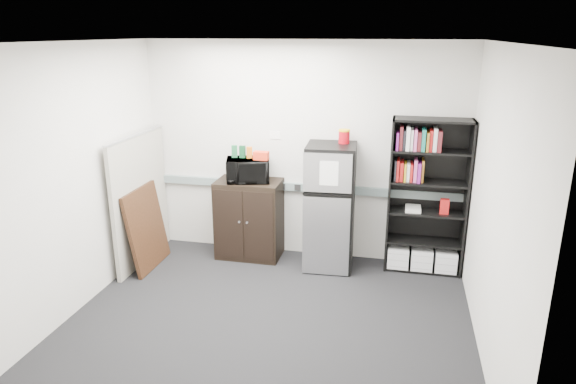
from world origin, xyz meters
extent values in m
plane|color=black|center=(0.00, 0.00, 0.00)|extent=(4.00, 4.00, 0.00)
cube|color=silver|center=(0.00, 1.75, 1.35)|extent=(4.00, 0.02, 2.70)
cube|color=silver|center=(2.00, 0.00, 1.35)|extent=(0.02, 3.50, 2.70)
cube|color=silver|center=(-2.00, 0.00, 1.35)|extent=(0.02, 3.50, 2.70)
cube|color=white|center=(0.00, 0.00, 2.70)|extent=(4.00, 3.50, 0.02)
cube|color=slate|center=(0.00, 1.72, 0.90)|extent=(3.92, 0.05, 0.10)
cube|color=white|center=(-0.35, 1.74, 1.55)|extent=(0.14, 0.00, 0.10)
cube|color=black|center=(1.09, 1.56, 0.93)|extent=(0.02, 0.34, 1.85)
cube|color=black|center=(1.97, 1.56, 0.93)|extent=(0.02, 0.34, 1.85)
cube|color=black|center=(1.53, 1.72, 0.93)|extent=(0.90, 0.02, 1.85)
cube|color=black|center=(1.53, 1.56, 1.84)|extent=(0.90, 0.34, 0.02)
cube|color=black|center=(1.53, 1.56, 0.02)|extent=(0.85, 0.32, 0.03)
cube|color=black|center=(1.53, 1.56, 0.37)|extent=(0.85, 0.32, 0.03)
cube|color=black|center=(1.53, 1.56, 0.74)|extent=(0.85, 0.32, 0.02)
cube|color=black|center=(1.53, 1.56, 1.11)|extent=(0.85, 0.32, 0.02)
cube|color=black|center=(1.53, 1.56, 1.48)|extent=(0.85, 0.32, 0.02)
cube|color=silver|center=(1.25, 1.55, 0.16)|extent=(0.25, 0.30, 0.25)
cube|color=silver|center=(1.53, 1.55, 0.16)|extent=(0.25, 0.30, 0.25)
cube|color=silver|center=(1.81, 1.55, 0.16)|extent=(0.25, 0.30, 0.25)
cube|color=gray|center=(-1.90, 1.08, 0.80)|extent=(0.05, 1.30, 1.60)
cube|color=#B2B2B7|center=(-1.90, 1.08, 1.61)|extent=(0.06, 1.30, 0.02)
cube|color=black|center=(-0.64, 1.50, 0.50)|extent=(0.81, 0.50, 1.01)
cube|color=black|center=(-0.83, 1.25, 0.50)|extent=(0.37, 0.01, 0.89)
cube|color=black|center=(-0.44, 1.25, 0.50)|extent=(0.37, 0.01, 0.89)
cylinder|color=#B2B2B7|center=(-0.69, 1.23, 0.55)|extent=(0.02, 0.02, 0.02)
cylinder|color=#B2B2B7|center=(-0.59, 1.23, 0.55)|extent=(0.02, 0.02, 0.02)
imported|color=black|center=(-0.64, 1.48, 1.15)|extent=(0.60, 0.48, 0.29)
cube|color=#18562E|center=(-0.81, 1.52, 1.37)|extent=(0.08, 0.07, 0.15)
cube|color=#0D3C1E|center=(-0.71, 1.52, 1.37)|extent=(0.07, 0.05, 0.15)
cube|color=#C76112|center=(-0.62, 1.52, 1.36)|extent=(0.08, 0.07, 0.14)
cube|color=red|center=(-0.46, 1.47, 1.34)|extent=(0.18, 0.11, 0.10)
cube|color=black|center=(0.40, 1.43, 0.75)|extent=(0.60, 0.60, 1.51)
cube|color=#B4B3B8|center=(0.40, 1.13, 1.27)|extent=(0.55, 0.05, 0.45)
cube|color=#B4B3B8|center=(0.40, 1.13, 0.50)|extent=(0.55, 0.05, 0.97)
cube|color=black|center=(0.40, 1.12, 1.01)|extent=(0.55, 0.04, 0.03)
cube|color=white|center=(0.42, 1.12, 1.27)|extent=(0.21, 0.01, 0.28)
cube|color=black|center=(0.40, 1.43, 1.52)|extent=(0.60, 0.60, 0.02)
cylinder|color=#A70712|center=(0.53, 1.55, 1.61)|extent=(0.13, 0.13, 0.16)
cylinder|color=gold|center=(0.53, 1.55, 1.70)|extent=(0.13, 0.13, 0.02)
cube|color=black|center=(-1.77, 0.93, 0.50)|extent=(0.20, 0.78, 1.00)
cube|color=beige|center=(-1.75, 0.93, 0.50)|extent=(0.14, 0.66, 0.84)
camera|label=1|loc=(1.17, -4.38, 2.79)|focal=32.00mm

